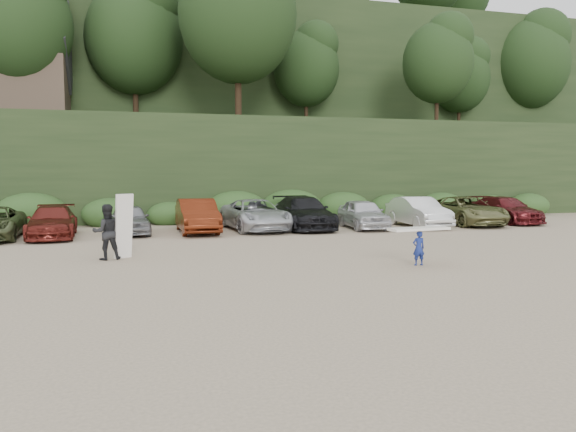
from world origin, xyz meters
name	(u,v)px	position (x,y,z in m)	size (l,w,h in m)	color
ground	(279,268)	(0.00, 0.00, 0.00)	(120.00, 120.00, 0.00)	tan
hillside_backdrop	(173,77)	(-0.26, 35.93, 11.22)	(90.00, 41.50, 28.00)	black
parked_cars	(233,216)	(0.41, 10.06, 0.75)	(33.84, 5.92, 1.65)	#B4B5BA
child_surfer	(419,240)	(4.26, -0.79, 0.80)	(2.01, 0.74, 1.18)	navy
adult_surfer	(108,231)	(-5.02, 3.00, 0.93)	(1.39, 0.84, 2.16)	black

